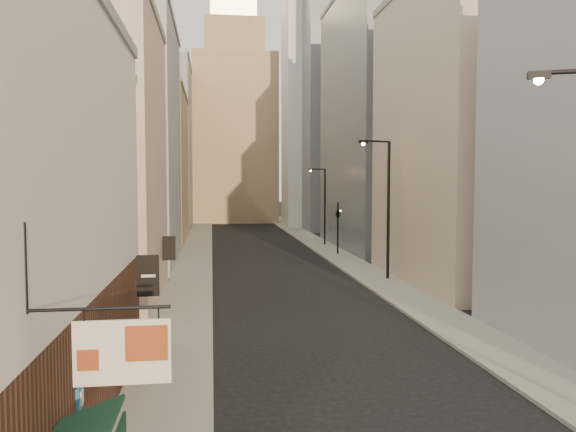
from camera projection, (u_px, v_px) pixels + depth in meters
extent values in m
cube|color=gray|center=(198.00, 245.00, 61.04)|extent=(3.00, 140.00, 0.15)
cube|color=gray|center=(316.00, 243.00, 62.79)|extent=(3.00, 140.00, 0.15)
cylinder|color=black|center=(97.00, 309.00, 9.26)|extent=(2.40, 0.06, 0.06)
cube|color=beige|center=(122.00, 352.00, 9.36)|extent=(1.60, 0.06, 1.10)
cube|color=#903A18|center=(147.00, 343.00, 9.41)|extent=(0.70, 0.10, 0.60)
cube|color=#903A18|center=(88.00, 360.00, 9.29)|extent=(0.35, 0.10, 0.35)
cube|color=#2173B1|center=(80.00, 398.00, 12.45)|extent=(0.08, 0.40, 0.50)
cube|color=black|center=(148.00, 276.00, 20.17)|extent=(0.80, 0.08, 1.50)
cube|color=black|center=(169.00, 248.00, 30.07)|extent=(0.70, 0.08, 1.30)
cube|color=#BAA590|center=(84.00, 163.00, 31.12)|extent=(8.00, 12.00, 16.00)
cube|color=#9B9AA0|center=(127.00, 145.00, 46.82)|extent=(8.00, 16.00, 20.00)
cube|color=#8E7857|center=(150.00, 168.00, 64.71)|extent=(8.00, 18.00, 17.00)
cube|color=gray|center=(164.00, 148.00, 84.27)|extent=(8.00, 20.00, 24.00)
cube|color=#BAA590|center=(463.00, 137.00, 38.19)|extent=(8.00, 16.00, 20.00)
cube|color=gray|center=(377.00, 123.00, 57.78)|extent=(8.00, 20.00, 26.00)
cube|color=gray|center=(363.00, 63.00, 85.52)|extent=(20.00, 22.00, 50.00)
cube|color=#8E7857|center=(234.00, 141.00, 97.49)|extent=(14.00, 14.00, 28.00)
cube|color=#8E7857|center=(234.00, 41.00, 96.43)|extent=(10.00, 10.00, 6.00)
cylinder|color=#FFCC72|center=(234.00, 9.00, 96.08)|extent=(8.00, 8.00, 5.00)
cube|color=silver|center=(311.00, 115.00, 84.94)|extent=(8.00, 8.00, 34.00)
cube|color=black|center=(539.00, 75.00, 15.84)|extent=(0.66, 0.46, 0.20)
sphere|color=#F3963C|center=(539.00, 80.00, 15.85)|extent=(0.27, 0.27, 0.27)
cylinder|color=black|center=(388.00, 212.00, 39.22)|extent=(0.22, 0.22, 9.71)
cylinder|color=black|center=(376.00, 141.00, 38.43)|extent=(2.08, 0.82, 0.13)
cube|color=black|center=(363.00, 142.00, 37.95)|extent=(0.64, 0.42, 0.19)
sphere|color=#F3963C|center=(363.00, 144.00, 37.96)|extent=(0.26, 0.26, 0.26)
cylinder|color=black|center=(325.00, 208.00, 60.31)|extent=(0.18, 0.18, 8.25)
cylinder|color=black|center=(318.00, 169.00, 59.58)|extent=(1.73, 0.82, 0.11)
cube|color=black|center=(311.00, 169.00, 59.11)|extent=(0.54, 0.38, 0.17)
sphere|color=#F3963C|center=(311.00, 171.00, 59.12)|extent=(0.22, 0.22, 0.22)
cylinder|color=black|center=(338.00, 229.00, 52.66)|extent=(0.16, 0.16, 5.00)
imported|color=black|center=(338.00, 211.00, 52.55)|extent=(0.75, 0.75, 1.35)
sphere|color=#19E533|center=(340.00, 211.00, 52.59)|extent=(0.16, 0.16, 0.16)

